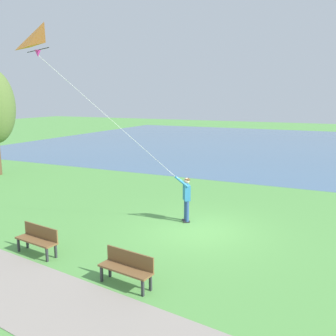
{
  "coord_description": "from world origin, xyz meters",
  "views": [
    {
      "loc": [
        -11.95,
        -4.41,
        4.76
      ],
      "look_at": [
        0.38,
        1.39,
        2.13
      ],
      "focal_mm": 39.69,
      "sensor_mm": 36.0,
      "label": 1
    }
  ],
  "objects_px": {
    "person_kite_flyer": "(186,195)",
    "park_bench_near_walkway": "(127,266)",
    "park_bench_far_walkway": "(38,238)",
    "flying_kite": "(45,40)"
  },
  "relations": [
    {
      "from": "park_bench_far_walkway",
      "to": "park_bench_near_walkway",
      "type": "bearing_deg",
      "value": -97.99
    },
    {
      "from": "person_kite_flyer",
      "to": "park_bench_far_walkway",
      "type": "relative_size",
      "value": 1.18
    },
    {
      "from": "person_kite_flyer",
      "to": "park_bench_near_walkway",
      "type": "bearing_deg",
      "value": -174.28
    },
    {
      "from": "person_kite_flyer",
      "to": "park_bench_near_walkway",
      "type": "height_order",
      "value": "person_kite_flyer"
    },
    {
      "from": "park_bench_near_walkway",
      "to": "park_bench_far_walkway",
      "type": "height_order",
      "value": "same"
    },
    {
      "from": "person_kite_flyer",
      "to": "flying_kite",
      "type": "distance_m",
      "value": 7.4
    },
    {
      "from": "park_bench_near_walkway",
      "to": "park_bench_far_walkway",
      "type": "xyz_separation_m",
      "value": [
        0.49,
        3.47,
        0.0
      ]
    },
    {
      "from": "park_bench_near_walkway",
      "to": "park_bench_far_walkway",
      "type": "bearing_deg",
      "value": 82.01
    },
    {
      "from": "person_kite_flyer",
      "to": "flying_kite",
      "type": "bearing_deg",
      "value": 123.09
    },
    {
      "from": "person_kite_flyer",
      "to": "park_bench_near_walkway",
      "type": "relative_size",
      "value": 1.18
    }
  ]
}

